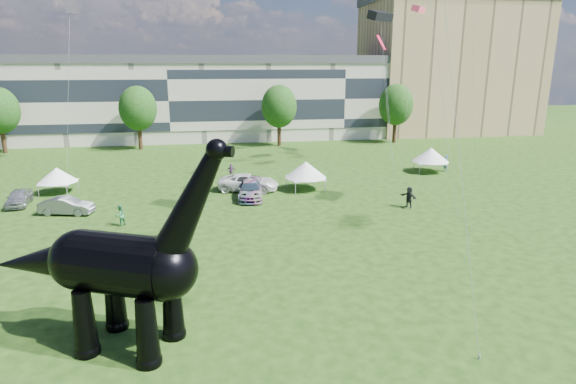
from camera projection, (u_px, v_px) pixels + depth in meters
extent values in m
plane|color=#16330C|center=(273.00, 358.00, 20.13)|extent=(220.00, 220.00, 0.00)
cube|color=beige|center=(171.00, 102.00, 76.41)|extent=(78.00, 11.00, 12.00)
cube|color=tan|center=(447.00, 68.00, 85.46)|extent=(28.00, 18.00, 22.00)
cylinder|color=#382314|center=(4.00, 141.00, 65.54)|extent=(0.56, 0.56, 3.20)
cylinder|color=#382314|center=(140.00, 138.00, 68.35)|extent=(0.56, 0.56, 3.20)
ellipsoid|color=#14380F|center=(138.00, 105.00, 67.12)|extent=(5.20, 5.20, 6.24)
cylinder|color=#382314|center=(279.00, 135.00, 71.47)|extent=(0.56, 0.56, 3.20)
ellipsoid|color=#14380F|center=(279.00, 103.00, 70.24)|extent=(5.20, 5.20, 6.24)
cylinder|color=#382314|center=(394.00, 132.00, 74.28)|extent=(0.56, 0.56, 3.20)
ellipsoid|color=#14380F|center=(396.00, 101.00, 73.05)|extent=(5.20, 5.20, 6.24)
cone|color=black|center=(84.00, 323.00, 20.05)|extent=(1.33, 1.33, 2.92)
sphere|color=black|center=(88.00, 350.00, 20.39)|extent=(1.07, 1.07, 1.07)
cone|color=black|center=(115.00, 299.00, 22.05)|extent=(1.33, 1.33, 2.92)
sphere|color=black|center=(117.00, 324.00, 22.39)|extent=(1.07, 1.07, 1.07)
cone|color=black|center=(147.00, 333.00, 19.33)|extent=(1.33, 1.33, 2.92)
sphere|color=black|center=(149.00, 361.00, 19.66)|extent=(1.07, 1.07, 1.07)
cone|color=black|center=(173.00, 307.00, 21.33)|extent=(1.33, 1.33, 2.92)
sphere|color=black|center=(174.00, 333.00, 21.66)|extent=(1.07, 1.07, 1.07)
cylinder|color=black|center=(123.00, 264.00, 20.11)|extent=(4.81, 4.07, 2.63)
sphere|color=black|center=(81.00, 259.00, 20.61)|extent=(2.63, 2.63, 2.63)
sphere|color=black|center=(167.00, 270.00, 19.60)|extent=(2.53, 2.53, 2.53)
cone|color=black|center=(190.00, 205.00, 18.58)|extent=(3.95, 2.83, 5.16)
sphere|color=black|center=(217.00, 150.00, 17.70)|extent=(0.82, 0.82, 0.82)
cylinder|color=black|center=(224.00, 151.00, 17.64)|extent=(0.80, 0.67, 0.43)
cone|color=black|center=(43.00, 262.00, 21.19)|extent=(5.54, 3.97, 2.86)
imported|color=#B0B1B5|center=(19.00, 198.00, 41.55)|extent=(2.06, 4.25, 1.40)
imported|color=slate|center=(67.00, 206.00, 39.10)|extent=(4.48, 2.33, 1.41)
imported|color=silver|center=(248.00, 182.00, 46.35)|extent=(6.24, 3.89, 1.61)
imported|color=#595960|center=(250.00, 190.00, 43.73)|extent=(2.63, 5.48, 1.54)
cube|color=white|center=(306.00, 178.00, 46.65)|extent=(3.51, 3.51, 0.13)
cone|color=white|center=(306.00, 169.00, 46.43)|extent=(4.45, 4.45, 1.58)
cylinder|color=#999999|center=(295.00, 188.00, 45.04)|extent=(0.06, 0.06, 1.16)
cylinder|color=#999999|center=(325.00, 186.00, 45.83)|extent=(0.06, 0.06, 1.16)
cylinder|color=#999999|center=(287.00, 181.00, 47.77)|extent=(0.06, 0.06, 1.16)
cylinder|color=#999999|center=(315.00, 179.00, 48.56)|extent=(0.06, 0.06, 1.16)
cube|color=white|center=(430.00, 162.00, 54.17)|extent=(3.72, 3.72, 0.13)
cone|color=white|center=(431.00, 155.00, 53.95)|extent=(4.71, 4.71, 1.58)
cylinder|color=#999999|center=(420.00, 170.00, 52.95)|extent=(0.06, 0.06, 1.16)
cylinder|color=#999999|center=(447.00, 170.00, 52.85)|extent=(0.06, 0.06, 1.16)
cylinder|color=#999999|center=(414.00, 164.00, 55.80)|extent=(0.06, 0.06, 1.16)
cylinder|color=#999999|center=(439.00, 164.00, 55.69)|extent=(0.06, 0.06, 1.16)
cube|color=white|center=(58.00, 182.00, 45.45)|extent=(3.15, 3.15, 0.11)
cone|color=white|center=(57.00, 175.00, 45.25)|extent=(3.99, 3.99, 1.40)
cylinder|color=#999999|center=(38.00, 191.00, 44.29)|extent=(0.06, 0.06, 1.02)
cylinder|color=#999999|center=(67.00, 191.00, 44.36)|extent=(0.06, 0.06, 1.02)
cylinder|color=#999999|center=(51.00, 184.00, 46.81)|extent=(0.06, 0.06, 1.02)
cylinder|color=#999999|center=(78.00, 184.00, 46.87)|extent=(0.06, 0.06, 1.02)
imported|color=black|center=(409.00, 197.00, 40.89)|extent=(1.25, 1.74, 1.82)
imported|color=#399057|center=(120.00, 215.00, 36.28)|extent=(1.00, 1.00, 1.63)
imported|color=#32587E|center=(445.00, 163.00, 54.58)|extent=(0.81, 0.72, 1.88)
imported|color=maroon|center=(96.00, 249.00, 29.55)|extent=(1.00, 1.05, 1.81)
imported|color=#572D67|center=(231.00, 171.00, 51.30)|extent=(0.96, 0.46, 1.60)
plane|color=red|center=(381.00, 42.00, 60.43)|extent=(1.98, 2.29, 1.79)
plane|color=black|center=(70.00, 4.00, 52.45)|extent=(2.28, 2.27, 2.00)
cube|color=#F94568|center=(418.00, 9.00, 56.68)|extent=(2.33, 2.42, 0.94)
cube|color=black|center=(380.00, 16.00, 53.29)|extent=(3.29, 2.83, 1.22)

